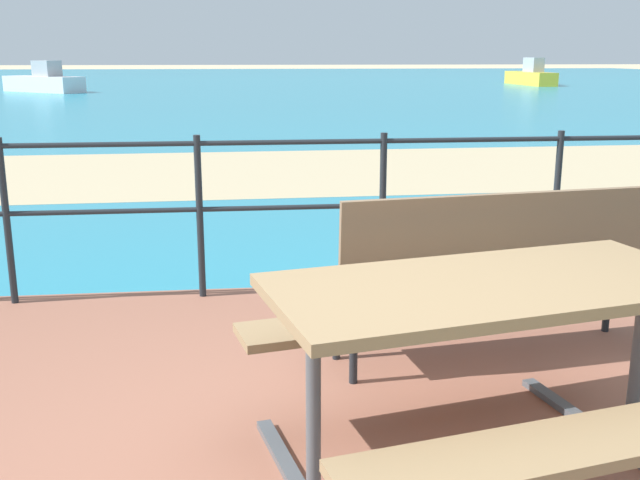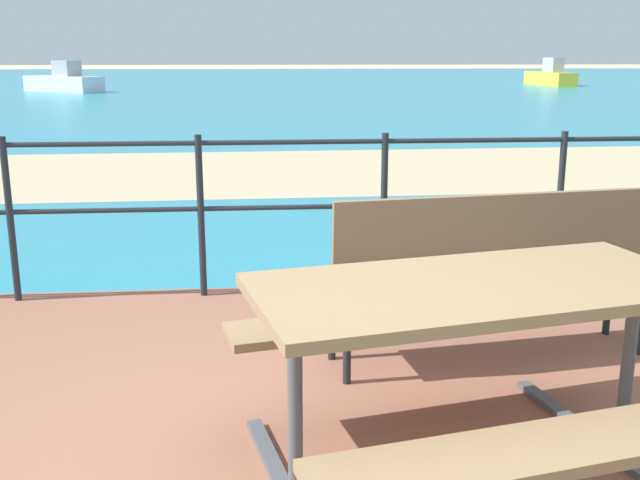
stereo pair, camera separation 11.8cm
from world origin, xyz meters
TOP-DOWN VIEW (x-y plane):
  - sea_water at (0.00, 40.00)m, footprint 90.00×90.00m
  - beach_strip at (0.00, 8.15)m, footprint 54.08×5.39m
  - picnic_table at (0.51, 0.12)m, footprint 1.79×1.65m
  - park_bench at (0.95, 1.21)m, footprint 1.79×0.65m
  - railing_fence at (0.00, 2.46)m, footprint 5.94×0.04m
  - boat_near at (-8.55, 31.89)m, footprint 4.13×3.74m
  - boat_mid at (15.49, 37.03)m, footprint 1.07×5.56m

SIDE VIEW (x-z plane):
  - sea_water at x=0.00m, z-range 0.00..0.01m
  - beach_strip at x=0.00m, z-range 0.00..0.01m
  - boat_near at x=-8.55m, z-range -0.23..1.10m
  - boat_mid at x=15.49m, z-range -0.25..1.18m
  - park_bench at x=0.95m, z-range 0.14..1.04m
  - picnic_table at x=0.51m, z-range 0.26..1.04m
  - railing_fence at x=0.00m, z-range 0.19..1.24m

